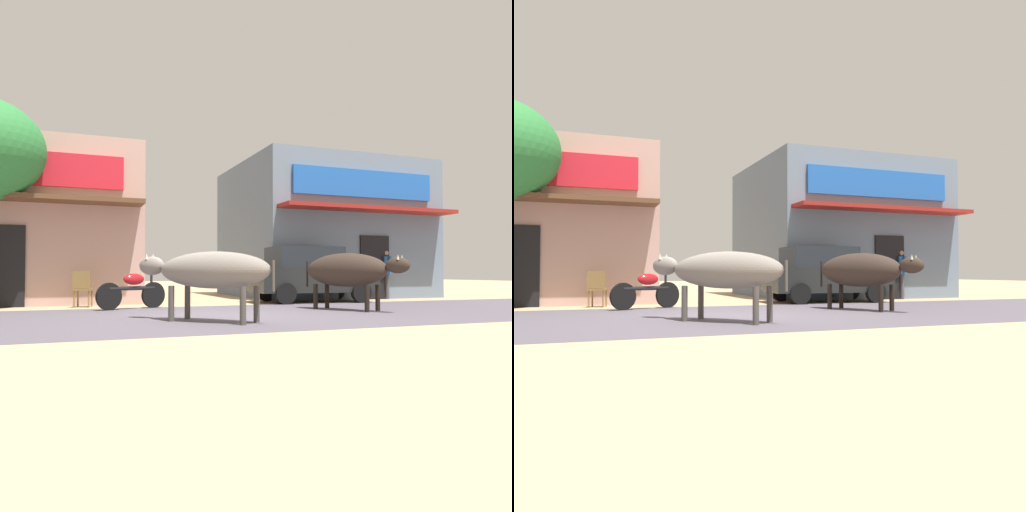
% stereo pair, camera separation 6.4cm
% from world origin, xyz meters
% --- Properties ---
extents(ground, '(80.00, 80.00, 0.00)m').
position_xyz_m(ground, '(0.00, 0.00, 0.00)').
color(ground, tan).
extents(asphalt_road, '(72.00, 5.99, 0.00)m').
position_xyz_m(asphalt_road, '(0.00, 0.00, 0.00)').
color(asphalt_road, '#514A54').
rests_on(asphalt_road, ground).
extents(storefront_left_cafe, '(6.04, 6.85, 4.60)m').
position_xyz_m(storefront_left_cafe, '(-3.69, 7.27, 2.30)').
color(storefront_left_cafe, tan).
rests_on(storefront_left_cafe, ground).
extents(storefront_right_club, '(6.50, 6.85, 4.87)m').
position_xyz_m(storefront_right_club, '(6.45, 7.27, 2.44)').
color(storefront_right_club, slate).
rests_on(storefront_right_club, ground).
extents(parked_hatchback_car, '(3.72, 1.94, 1.64)m').
position_xyz_m(parked_hatchback_car, '(4.12, 3.66, 0.84)').
color(parked_hatchback_car, black).
rests_on(parked_hatchback_car, ground).
extents(parked_motorcycle, '(1.74, 0.83, 1.07)m').
position_xyz_m(parked_motorcycle, '(-1.20, 2.65, 0.48)').
color(parked_motorcycle, black).
rests_on(parked_motorcycle, ground).
extents(cow_near_brown, '(2.28, 2.40, 1.27)m').
position_xyz_m(cow_near_brown, '(-0.31, -1.08, 0.92)').
color(cow_near_brown, slate).
rests_on(cow_near_brown, ground).
extents(cow_far_dark, '(1.68, 2.58, 1.35)m').
position_xyz_m(cow_far_dark, '(3.48, 0.43, 0.94)').
color(cow_far_dark, '#31261F').
rests_on(cow_far_dark, ground).
extents(pedestrian_by_shop, '(0.32, 0.61, 1.64)m').
position_xyz_m(pedestrian_by_shop, '(7.30, 4.34, 0.96)').
color(pedestrian_by_shop, '#3F3F47').
rests_on(pedestrian_by_shop, ground).
extents(cafe_chair_near_tree, '(0.54, 0.54, 0.92)m').
position_xyz_m(cafe_chair_near_tree, '(-2.33, 3.67, 0.51)').
color(cafe_chair_near_tree, brown).
rests_on(cafe_chair_near_tree, ground).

